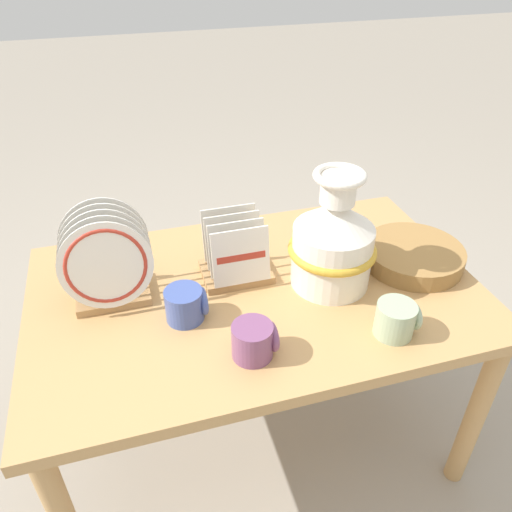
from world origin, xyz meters
TOP-DOWN VIEW (x-y plane):
  - ground_plane at (0.00, 0.00)m, footprint 14.00×14.00m
  - display_table at (0.00, 0.00)m, footprint 1.22×0.77m
  - ceramic_vase at (0.21, -0.03)m, footprint 0.24×0.24m
  - dish_rack_round_plates at (-0.38, 0.07)m, footprint 0.23×0.17m
  - dish_rack_square_plates at (-0.04, 0.08)m, footprint 0.19×0.16m
  - wicker_charger_stack at (0.48, -0.01)m, footprint 0.29×0.29m
  - mug_plum_glaze at (-0.07, -0.23)m, footprint 0.11×0.10m
  - mug_cobalt_glaze at (-0.20, -0.06)m, footprint 0.11×0.10m
  - mug_sage_glaze at (0.28, -0.26)m, footprint 0.11×0.10m

SIDE VIEW (x-z plane):
  - ground_plane at x=0.00m, z-range 0.00..0.00m
  - display_table at x=0.00m, z-range 0.24..0.87m
  - wicker_charger_stack at x=0.48m, z-range 0.63..0.68m
  - mug_plum_glaze at x=-0.07m, z-range 0.63..0.72m
  - mug_cobalt_glaze at x=-0.20m, z-range 0.63..0.72m
  - mug_sage_glaze at x=0.28m, z-range 0.63..0.72m
  - dish_rack_square_plates at x=-0.04m, z-range 0.60..0.78m
  - dish_rack_round_plates at x=-0.38m, z-range 0.62..0.87m
  - ceramic_vase at x=0.21m, z-range 0.60..0.93m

